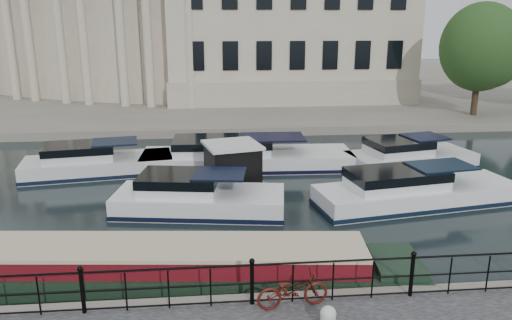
{
  "coord_description": "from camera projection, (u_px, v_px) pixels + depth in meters",
  "views": [
    {
      "loc": [
        -0.92,
        -13.0,
        7.27
      ],
      "look_at": [
        0.5,
        2.0,
        3.0
      ],
      "focal_mm": 35.0,
      "sensor_mm": 36.0,
      "label": 1
    }
  ],
  "objects": [
    {
      "name": "ground_plane",
      "position": [
        245.0,
        278.0,
        14.51
      ],
      "size": [
        160.0,
        160.0,
        0.0
      ],
      "primitive_type": "plane",
      "color": "black",
      "rests_on": "ground"
    },
    {
      "name": "far_bank",
      "position": [
        218.0,
        89.0,
        51.8
      ],
      "size": [
        120.0,
        42.0,
        0.55
      ],
      "primitive_type": "cube",
      "color": "#6B665B",
      "rests_on": "ground_plane"
    },
    {
      "name": "railing",
      "position": [
        252.0,
        280.0,
        12.03
      ],
      "size": [
        24.14,
        0.14,
        1.22
      ],
      "color": "black",
      "rests_on": "near_quay"
    },
    {
      "name": "civic_building",
      "position": [
        206.0,
        22.0,
        45.75
      ],
      "size": [
        53.55,
        31.84,
        16.85
      ],
      "color": "#ADA38C",
      "rests_on": "far_bank"
    },
    {
      "name": "bicycle",
      "position": [
        293.0,
        290.0,
        11.95
      ],
      "size": [
        1.83,
        0.84,
        0.93
      ],
      "primitive_type": "imported",
      "rotation": [
        0.0,
        0.0,
        1.71
      ],
      "color": "#47120C",
      "rests_on": "near_quay"
    },
    {
      "name": "mooring_bollard",
      "position": [
        328.0,
        318.0,
        11.18
      ],
      "size": [
        0.49,
        0.49,
        0.55
      ],
      "color": "beige",
      "rests_on": "near_quay"
    },
    {
      "name": "narrowboat",
      "position": [
        135.0,
        272.0,
        14.11
      ],
      "size": [
        16.35,
        3.71,
        1.59
      ],
      "rotation": [
        0.0,
        0.0,
        -0.1
      ],
      "color": "black",
      "rests_on": "ground_plane"
    },
    {
      "name": "harbour_hut",
      "position": [
        232.0,
        169.0,
        21.74
      ],
      "size": [
        3.61,
        3.23,
        2.19
      ],
      "rotation": [
        0.0,
        0.0,
        0.24
      ],
      "color": "#6B665B",
      "rests_on": "ground_plane"
    },
    {
      "name": "cabin_cruisers",
      "position": [
        269.0,
        173.0,
        23.12
      ],
      "size": [
        22.53,
        9.46,
        1.99
      ],
      "color": "white",
      "rests_on": "ground_plane"
    }
  ]
}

